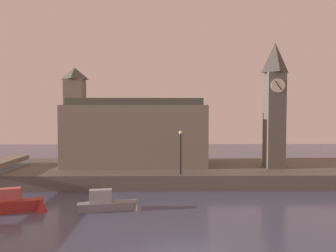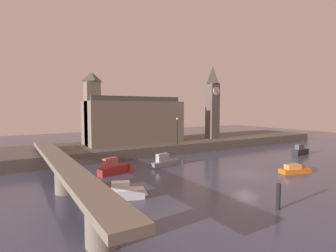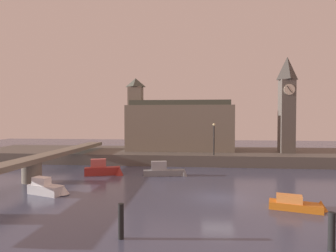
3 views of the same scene
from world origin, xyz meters
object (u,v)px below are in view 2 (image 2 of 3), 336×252
(boat_barge_dark, at_px, (301,151))
(boat_dinghy_red, at_px, (116,168))
(mooring_post_left, at_px, (278,197))
(clock_tower, at_px, (213,101))
(boat_patrol_orange, at_px, (297,169))
(boat_ferry_white, at_px, (128,192))
(parliament_hall, at_px, (132,120))
(boat_cruiser_grey, at_px, (168,162))
(streetlamp, at_px, (177,128))

(boat_barge_dark, bearing_deg, boat_dinghy_red, 172.35)
(mooring_post_left, bearing_deg, boat_dinghy_red, 111.31)
(boat_dinghy_red, bearing_deg, clock_tower, 24.59)
(boat_dinghy_red, bearing_deg, boat_barge_dark, -7.65)
(boat_patrol_orange, relative_size, boat_ferry_white, 1.10)
(boat_barge_dark, bearing_deg, boat_patrol_orange, -149.93)
(parliament_hall, height_order, boat_patrol_orange, parliament_hall)
(parliament_hall, relative_size, boat_patrol_orange, 3.80)
(boat_dinghy_red, bearing_deg, boat_cruiser_grey, 2.43)
(clock_tower, xyz_separation_m, parliament_hall, (-15.81, 1.87, -3.28))
(mooring_post_left, relative_size, boat_ferry_white, 0.49)
(mooring_post_left, relative_size, boat_patrol_orange, 0.45)
(boat_cruiser_grey, height_order, boat_patrol_orange, boat_cruiser_grey)
(boat_dinghy_red, bearing_deg, mooring_post_left, -68.69)
(boat_cruiser_grey, bearing_deg, boat_patrol_orange, -45.17)
(boat_cruiser_grey, distance_m, boat_dinghy_red, 7.04)
(boat_barge_dark, height_order, boat_cruiser_grey, boat_barge_dark)
(boat_patrol_orange, bearing_deg, boat_dinghy_red, 149.55)
(mooring_post_left, height_order, boat_ferry_white, mooring_post_left)
(clock_tower, relative_size, boat_dinghy_red, 3.01)
(parliament_hall, relative_size, boat_barge_dark, 4.42)
(boat_patrol_orange, bearing_deg, boat_cruiser_grey, 134.83)
(clock_tower, distance_m, boat_dinghy_red, 26.74)
(mooring_post_left, distance_m, boat_barge_dark, 25.67)
(boat_ferry_white, bearing_deg, mooring_post_left, -43.12)
(mooring_post_left, xyz_separation_m, boat_ferry_white, (-8.40, 7.87, -0.41))
(boat_patrol_orange, relative_size, boat_dinghy_red, 0.93)
(streetlamp, height_order, boat_ferry_white, streetlamp)
(clock_tower, relative_size, streetlamp, 3.20)
(boat_dinghy_red, bearing_deg, boat_ferry_white, -104.14)
(mooring_post_left, distance_m, boat_ferry_white, 11.52)
(clock_tower, distance_m, boat_ferry_white, 32.61)
(boat_patrol_orange, bearing_deg, streetlamp, 105.84)
(streetlamp, bearing_deg, mooring_post_left, -105.56)
(streetlamp, distance_m, boat_patrol_orange, 18.32)
(mooring_post_left, bearing_deg, boat_cruiser_grey, 87.49)
(boat_patrol_orange, xyz_separation_m, boat_ferry_white, (-19.72, 2.06, 0.17))
(clock_tower, bearing_deg, streetlamp, -160.39)
(boat_patrol_orange, distance_m, boat_dinghy_red, 20.45)
(streetlamp, xyz_separation_m, boat_dinghy_red, (-12.73, -6.89, -3.50))
(mooring_post_left, height_order, boat_patrol_orange, mooring_post_left)
(streetlamp, xyz_separation_m, boat_cruiser_grey, (-5.70, -6.59, -3.62))
(boat_barge_dark, bearing_deg, parliament_hall, 142.63)
(boat_cruiser_grey, relative_size, boat_patrol_orange, 1.21)
(boat_cruiser_grey, bearing_deg, boat_dinghy_red, -177.57)
(clock_tower, relative_size, mooring_post_left, 7.21)
(boat_barge_dark, xyz_separation_m, boat_patrol_orange, (-11.21, -6.49, -0.23))
(mooring_post_left, height_order, boat_barge_dark, mooring_post_left)
(boat_ferry_white, bearing_deg, boat_barge_dark, 8.16)
(boat_cruiser_grey, bearing_deg, mooring_post_left, -92.51)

